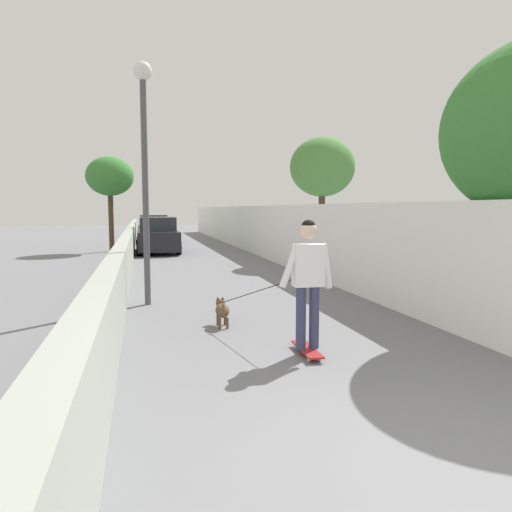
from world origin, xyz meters
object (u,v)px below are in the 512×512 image
object	(u,v)px
lamp_post	(144,143)
skateboard	(307,349)
person_skateboarder	(308,274)
dog	(222,310)
car_far	(153,229)
tree_left_far	(110,177)
tree_right_near	(322,168)
car_near	(158,236)

from	to	relation	value
lamp_post	skateboard	distance (m)	5.29
skateboard	person_skateboarder	world-z (taller)	person_skateboarder
dog	car_far	bearing A→B (deg)	1.53
lamp_post	tree_left_far	bearing A→B (deg)	6.38
tree_right_near	tree_left_far	world-z (taller)	tree_right_near
tree_right_near	car_near	bearing A→B (deg)	47.50
dog	lamp_post	bearing A→B (deg)	28.67
tree_left_far	person_skateboarder	size ratio (longest dim) A/B	2.49
tree_right_near	car_far	bearing A→B (deg)	24.79
lamp_post	tree_right_near	bearing A→B (deg)	-44.46
lamp_post	person_skateboarder	bearing A→B (deg)	-152.65
tree_left_far	skateboard	distance (m)	16.75
car_near	lamp_post	bearing A→B (deg)	176.98
car_near	car_far	bearing A→B (deg)	-0.00
lamp_post	dog	world-z (taller)	lamp_post
tree_left_far	car_far	distance (m)	6.86
tree_right_near	person_skateboarder	size ratio (longest dim) A/B	2.63
tree_left_far	person_skateboarder	distance (m)	16.58
lamp_post	car_far	distance (m)	18.50
tree_left_far	car_near	world-z (taller)	tree_left_far
skateboard	person_skateboarder	size ratio (longest dim) A/B	0.48
person_skateboarder	car_far	distance (m)	22.18
person_skateboarder	car_far	size ratio (longest dim) A/B	0.43
tree_right_near	person_skateboarder	bearing A→B (deg)	157.42
tree_left_far	dog	size ratio (longest dim) A/B	2.06
tree_right_near	lamp_post	size ratio (longest dim) A/B	0.94
tree_right_near	skateboard	xyz separation A→B (m)	(-10.09, 4.20, -3.27)
person_skateboarder	tree_left_far	bearing A→B (deg)	11.74
dog	car_near	world-z (taller)	car_near
dog	car_near	xyz separation A→B (m)	(13.48, 0.55, 0.44)
lamp_post	dog	bearing A→B (deg)	-151.33
car_near	car_far	distance (m)	6.95
tree_right_near	dog	distance (m)	10.24
lamp_post	car_far	size ratio (longest dim) A/B	1.21
tree_right_near	tree_left_far	bearing A→B (deg)	51.48
skateboard	person_skateboarder	distance (m)	1.00
car_far	tree_left_far	bearing A→B (deg)	161.92
tree_left_far	skateboard	bearing A→B (deg)	-168.26
car_far	car_near	bearing A→B (deg)	180.00
tree_left_far	person_skateboarder	bearing A→B (deg)	-168.26
lamp_post	skateboard	bearing A→B (deg)	-152.65
person_skateboarder	car_near	world-z (taller)	person_skateboarder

